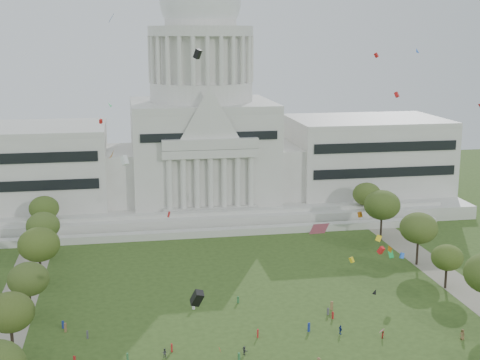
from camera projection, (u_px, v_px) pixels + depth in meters
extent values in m
cube|color=beige|center=(202.00, 200.00, 217.48)|extent=(160.00, 60.00, 4.00)
cube|color=beige|center=(217.00, 232.00, 185.97)|extent=(130.00, 3.00, 2.00)
cube|color=beige|center=(213.00, 219.00, 193.34)|extent=(140.00, 3.00, 5.00)
cube|color=beige|center=(24.00, 168.00, 204.30)|extent=(50.00, 34.00, 22.00)
cube|color=beige|center=(366.00, 156.00, 223.12)|extent=(50.00, 34.00, 22.00)
cube|color=beige|center=(117.00, 175.00, 207.82)|extent=(12.00, 26.00, 16.00)
cube|color=beige|center=(286.00, 169.00, 217.06)|extent=(12.00, 26.00, 16.00)
cube|color=beige|center=(202.00, 152.00, 213.07)|extent=(44.00, 38.00, 28.00)
cube|color=beige|center=(210.00, 154.00, 193.15)|extent=(28.00, 3.00, 2.40)
cube|color=black|center=(15.00, 173.00, 187.34)|extent=(46.00, 0.40, 11.00)
cube|color=black|center=(386.00, 160.00, 206.16)|extent=(46.00, 0.40, 11.00)
cylinder|color=beige|center=(201.00, 91.00, 208.88)|extent=(32.00, 32.00, 6.00)
cylinder|color=beige|center=(201.00, 59.00, 206.72)|extent=(28.00, 28.00, 14.00)
cylinder|color=beige|center=(201.00, 31.00, 204.89)|extent=(32.40, 32.40, 3.00)
cylinder|color=beige|center=(200.00, 13.00, 203.70)|extent=(22.00, 22.00, 8.00)
cube|color=gray|center=(8.00, 328.00, 127.98)|extent=(8.00, 160.00, 0.04)
cube|color=gray|center=(470.00, 294.00, 144.41)|extent=(8.00, 160.00, 0.04)
cylinder|color=black|center=(12.00, 343.00, 115.70)|extent=(0.56, 0.56, 5.47)
ellipsoid|color=#374817|center=(10.00, 312.00, 114.45)|extent=(8.42, 8.42, 6.89)
cylinder|color=black|center=(30.00, 306.00, 131.85)|extent=(0.56, 0.56, 5.27)
ellipsoid|color=#36491B|center=(28.00, 279.00, 130.65)|extent=(8.12, 8.12, 6.65)
cylinder|color=black|center=(446.00, 278.00, 147.62)|extent=(0.56, 0.56, 4.56)
ellipsoid|color=#3A5217|center=(447.00, 258.00, 146.57)|extent=(7.01, 7.01, 5.74)
cylinder|color=black|center=(41.00, 272.00, 149.56)|extent=(0.56, 0.56, 6.03)
ellipsoid|color=#3B5117|center=(39.00, 245.00, 148.18)|extent=(9.29, 9.29, 7.60)
cylinder|color=black|center=(417.00, 253.00, 162.48)|extent=(0.56, 0.56, 5.97)
ellipsoid|color=#3C4F1C|center=(419.00, 228.00, 161.11)|extent=(9.19, 9.19, 7.52)
cylinder|color=black|center=(44.00, 248.00, 167.30)|extent=(0.56, 0.56, 5.41)
ellipsoid|color=#3A521E|center=(43.00, 226.00, 166.07)|extent=(8.33, 8.33, 6.81)
cylinder|color=black|center=(381.00, 229.00, 181.59)|extent=(0.56, 0.56, 6.37)
ellipsoid|color=#324917|center=(382.00, 205.00, 180.13)|extent=(9.82, 9.82, 8.03)
cylinder|color=black|center=(45.00, 228.00, 184.46)|extent=(0.56, 0.56, 5.32)
ellipsoid|color=#334E17|center=(44.00, 208.00, 183.24)|extent=(8.19, 8.19, 6.70)
cylinder|color=black|center=(366.00, 213.00, 199.35)|extent=(0.56, 0.56, 5.47)
ellipsoid|color=#3A4F1A|center=(367.00, 194.00, 198.10)|extent=(8.42, 8.42, 6.89)
imported|color=olive|center=(462.00, 334.00, 123.02)|extent=(0.99, 1.16, 2.02)
imported|color=#B21E1E|center=(383.00, 335.00, 123.47)|extent=(0.84, 0.84, 1.51)
imported|color=#4C4C51|center=(244.00, 351.00, 117.22)|extent=(1.17, 1.62, 1.63)
imported|color=#4C4C51|center=(165.00, 353.00, 116.28)|extent=(0.91, 0.68, 1.68)
imported|color=navy|center=(340.00, 330.00, 125.22)|extent=(0.84, 1.17, 1.79)
cube|color=#4C4C51|center=(328.00, 312.00, 133.81)|extent=(0.43, 0.32, 1.47)
cube|color=#33723F|center=(128.00, 358.00, 114.68)|extent=(0.36, 0.48, 1.62)
cube|color=#4C4C51|center=(87.00, 335.00, 123.50)|extent=(0.34, 0.46, 1.55)
cube|color=silver|center=(193.00, 305.00, 136.51)|extent=(0.60, 0.57, 1.94)
cube|color=navy|center=(63.00, 325.00, 127.79)|extent=(0.47, 0.40, 1.50)
cube|color=olive|center=(332.00, 306.00, 136.16)|extent=(0.53, 0.37, 1.85)
cube|color=#B21E1E|center=(333.00, 315.00, 132.02)|extent=(0.34, 0.44, 1.48)
cube|color=#B21E1E|center=(258.00, 333.00, 123.92)|extent=(0.38, 0.48, 1.60)
cube|color=#B21E1E|center=(172.00, 348.00, 118.34)|extent=(0.28, 0.42, 1.53)
cube|color=navy|center=(309.00, 327.00, 126.36)|extent=(0.54, 0.52, 1.75)
cube|color=#33723F|center=(238.00, 300.00, 139.74)|extent=(0.44, 0.44, 1.46)
cube|color=#33723F|center=(239.00, 358.00, 114.31)|extent=(0.38, 0.53, 1.86)
cube|color=#B21E1E|center=(75.00, 360.00, 114.02)|extent=(0.45, 0.42, 1.45)
cube|color=olive|center=(65.00, 328.00, 126.18)|extent=(0.45, 0.55, 1.78)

